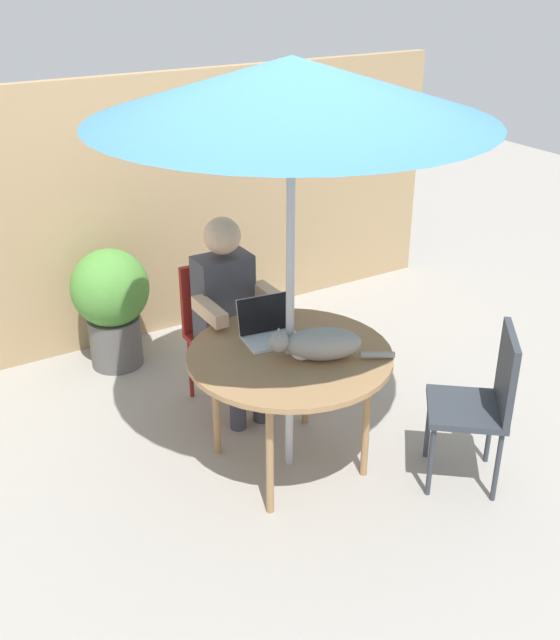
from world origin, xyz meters
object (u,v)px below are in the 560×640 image
(chair_occupied, at_px, (218,322))
(cat, at_px, (318,344))
(laptop, at_px, (268,326))
(patio_table, at_px, (290,362))
(potted_plant_near_fence, at_px, (111,301))
(patio_umbrella, at_px, (291,89))
(chair_empty, at_px, (484,396))
(person_seated, at_px, (229,307))

(chair_occupied, distance_m, cat, 1.01)
(laptop, bearing_deg, cat, -74.55)
(patio_table, relative_size, potted_plant_near_fence, 1.29)
(chair_occupied, height_order, potted_plant_near_fence, chair_occupied)
(chair_occupied, bearing_deg, laptop, -90.27)
(patio_umbrella, bearing_deg, chair_empty, -38.83)
(potted_plant_near_fence, bearing_deg, chair_occupied, -60.04)
(patio_umbrella, xyz_separation_m, chair_occupied, (0.00, 0.85, -1.53))
(person_seated, relative_size, cat, 2.13)
(patio_umbrella, relative_size, chair_empty, 2.44)
(patio_table, height_order, patio_umbrella, patio_umbrella)
(patio_umbrella, relative_size, cat, 3.79)
(patio_umbrella, distance_m, cat, 1.27)
(person_seated, relative_size, laptop, 3.76)
(patio_table, xyz_separation_m, patio_umbrella, (0.00, 0.00, 1.40))
(patio_table, bearing_deg, patio_umbrella, 0.00)
(patio_table, xyz_separation_m, laptop, (-0.00, 0.22, 0.12))
(patio_umbrella, height_order, person_seated, patio_umbrella)
(patio_table, relative_size, chair_empty, 1.21)
(chair_empty, relative_size, person_seated, 0.73)
(patio_table, distance_m, chair_empty, 1.03)
(chair_occupied, bearing_deg, chair_empty, -61.79)
(person_seated, bearing_deg, patio_table, -90.00)
(chair_occupied, xyz_separation_m, person_seated, (0.00, -0.16, 0.17))
(laptop, distance_m, cat, 0.36)
(patio_umbrella, xyz_separation_m, person_seated, (0.00, 0.69, -1.36))
(patio_umbrella, xyz_separation_m, cat, (0.09, -0.13, -1.26))
(chair_empty, xyz_separation_m, cat, (-0.71, 0.51, 0.26))
(patio_table, xyz_separation_m, chair_occupied, (0.00, 0.85, -0.13))
(person_seated, distance_m, cat, 0.83)
(chair_empty, distance_m, person_seated, 1.56)
(person_seated, xyz_separation_m, cat, (0.09, -0.82, 0.09))
(chair_occupied, height_order, laptop, laptop)
(patio_umbrella, bearing_deg, cat, -54.02)
(laptop, xyz_separation_m, cat, (0.10, -0.35, 0.02))
(laptop, bearing_deg, person_seated, 89.64)
(patio_umbrella, bearing_deg, person_seated, 90.00)
(patio_table, xyz_separation_m, cat, (0.09, -0.13, 0.14))
(patio_umbrella, bearing_deg, laptop, 90.76)
(chair_empty, bearing_deg, chair_occupied, 118.21)
(chair_empty, distance_m, potted_plant_near_fence, 2.56)
(cat, bearing_deg, patio_table, 125.98)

